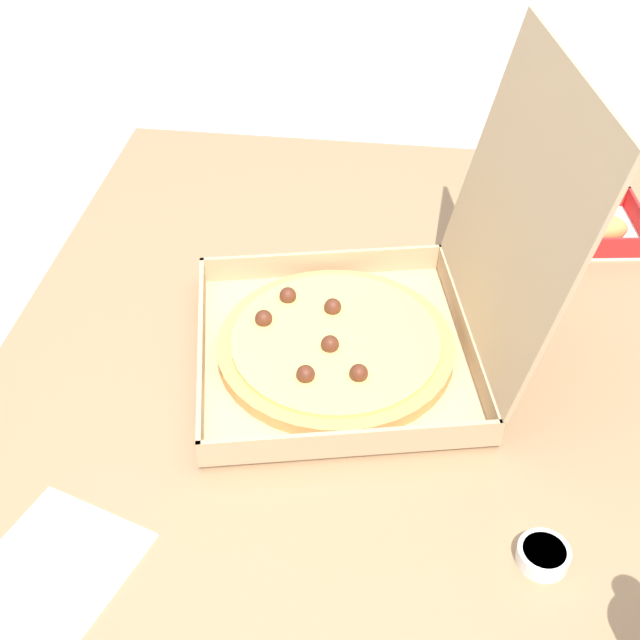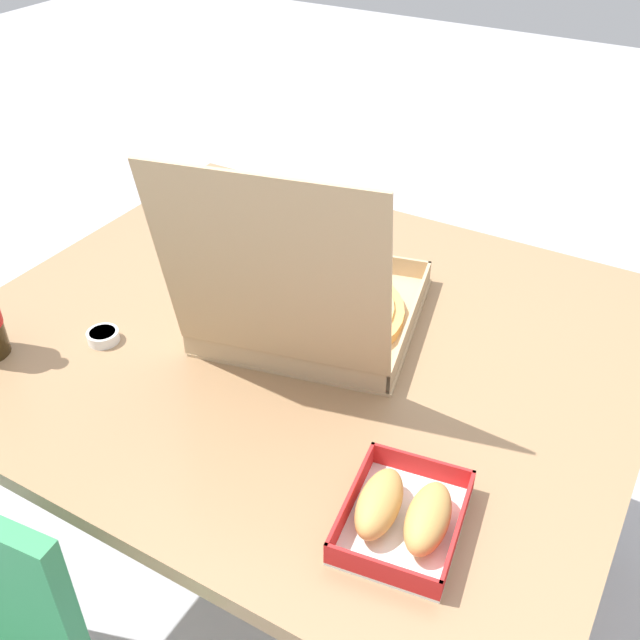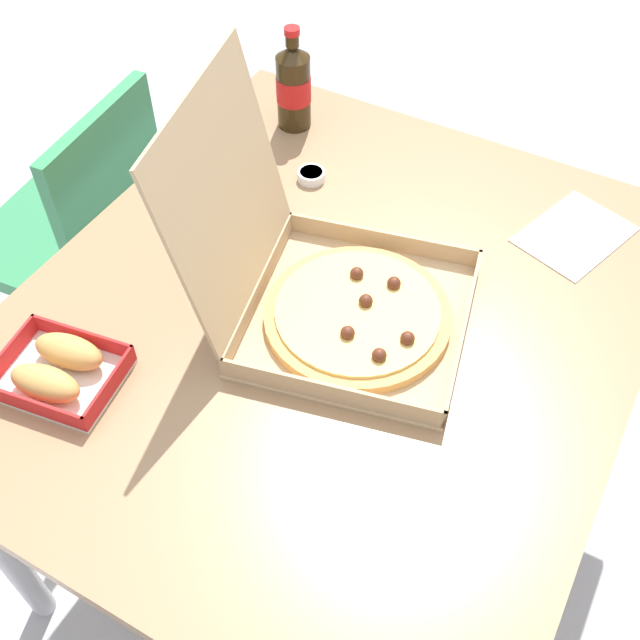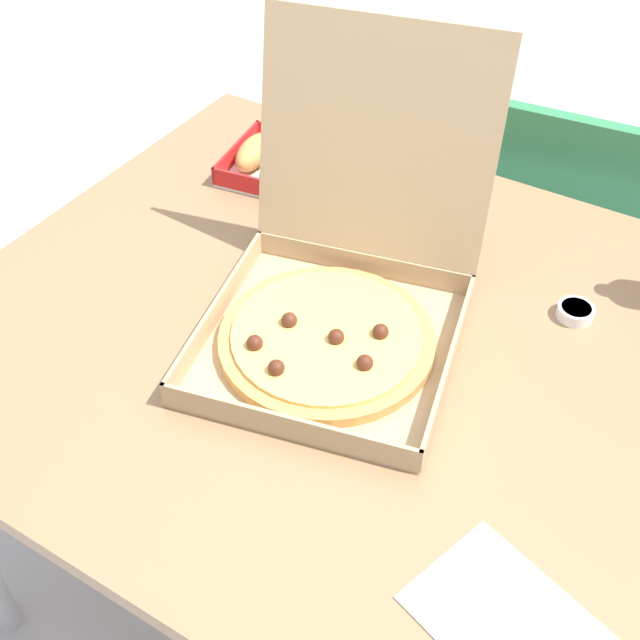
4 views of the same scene
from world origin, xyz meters
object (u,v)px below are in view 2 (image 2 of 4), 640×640
bread_side_box (403,513)px  pizza_box_open (309,304)px  dipping_sauce_cup (103,336)px  paper_menu (230,210)px

bread_side_box → pizza_box_open: bearing=-43.9°
pizza_box_open → dipping_sauce_cup: (0.30, 0.22, -0.04)m
paper_menu → pizza_box_open: bearing=161.1°
bread_side_box → paper_menu: size_ratio=1.00×
bread_side_box → paper_menu: (0.73, -0.62, -0.02)m
pizza_box_open → bread_side_box: bearing=136.1°
pizza_box_open → paper_menu: size_ratio=2.42×
pizza_box_open → dipping_sauce_cup: bearing=36.0°
pizza_box_open → bread_side_box: 0.46m
paper_menu → bread_side_box: bearing=157.9°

